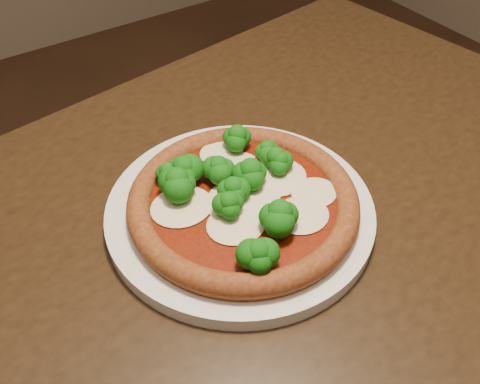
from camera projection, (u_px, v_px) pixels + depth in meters
dining_table at (267, 285)px, 0.70m from camera, size 1.21×0.92×0.75m
plate at (240, 211)px, 0.64m from camera, size 0.32×0.32×0.02m
pizza at (241, 197)px, 0.61m from camera, size 0.27×0.27×0.06m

